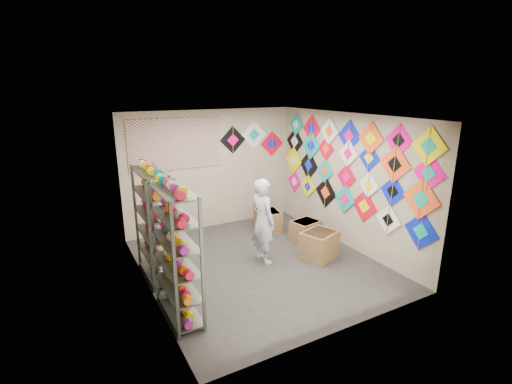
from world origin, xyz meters
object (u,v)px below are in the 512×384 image
shelf_rack_back (153,225)px  carton_a (319,245)px  shopkeeper (263,221)px  carton_b (306,231)px  shelf_rack_front (176,254)px  carton_c (268,221)px

shelf_rack_back → carton_a: (2.91, -0.78, -0.68)m
shopkeeper → carton_b: bearing=-80.9°
shelf_rack_back → carton_a: shelf_rack_back is taller
shelf_rack_front → carton_c: shelf_rack_front is taller
shelf_rack_back → carton_b: bearing=-0.3°
shelf_rack_back → carton_c: (2.73, 0.85, -0.71)m
shelf_rack_front → carton_c: bearing=38.2°
shopkeeper → shelf_rack_front: bearing=108.9°
carton_a → shelf_rack_back: bearing=145.4°
shelf_rack_back → shopkeeper: bearing=-11.2°
shelf_rack_back → carton_c: 2.95m
shelf_rack_front → carton_c: 3.55m
carton_b → shelf_rack_front: bearing=-169.2°
carton_a → carton_c: size_ratio=1.14×
shelf_rack_back → shopkeeper: size_ratio=1.19×
carton_b → carton_c: bearing=104.5°
shelf_rack_front → carton_b: shelf_rack_front is taller
shopkeeper → shelf_rack_back: bearing=71.8°
shelf_rack_front → shelf_rack_back: size_ratio=1.00×
shelf_rack_front → carton_a: shelf_rack_front is taller
shelf_rack_front → shopkeeper: size_ratio=1.19×
carton_b → carton_c: carton_c is taller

